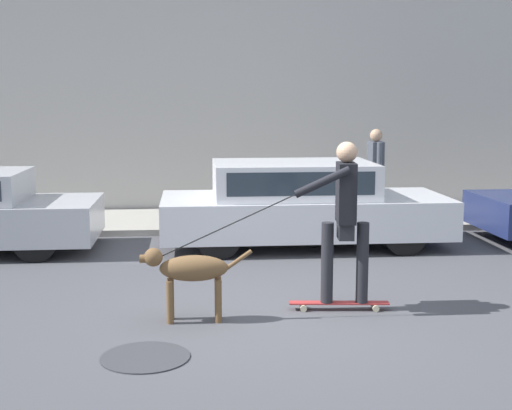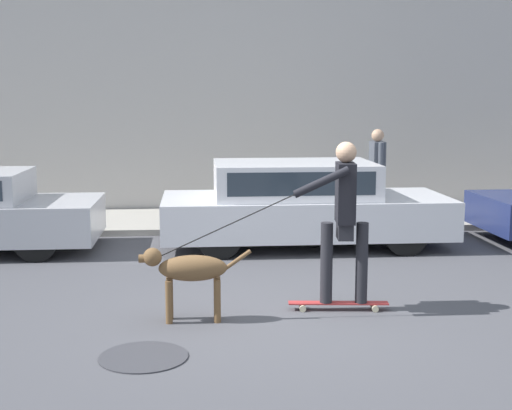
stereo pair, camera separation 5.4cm
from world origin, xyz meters
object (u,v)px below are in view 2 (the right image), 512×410
(pedestrian_with_bag, at_px, (377,170))
(parked_car_1, at_px, (302,205))
(dog, at_px, (189,271))
(skateboarder, at_px, (344,215))

(pedestrian_with_bag, bearing_deg, parked_car_1, -132.74)
(dog, relative_size, pedestrian_with_bag, 0.71)
(skateboarder, xyz_separation_m, pedestrian_with_bag, (1.65, 5.04, -0.05))
(dog, bearing_deg, pedestrian_with_bag, -120.78)
(parked_car_1, xyz_separation_m, pedestrian_with_bag, (1.59, 1.68, 0.35))
(parked_car_1, bearing_deg, dog, -115.19)
(parked_car_1, relative_size, pedestrian_with_bag, 2.69)
(parked_car_1, height_order, dog, parked_car_1)
(parked_car_1, height_order, skateboarder, skateboarder)
(parked_car_1, distance_m, dog, 3.97)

